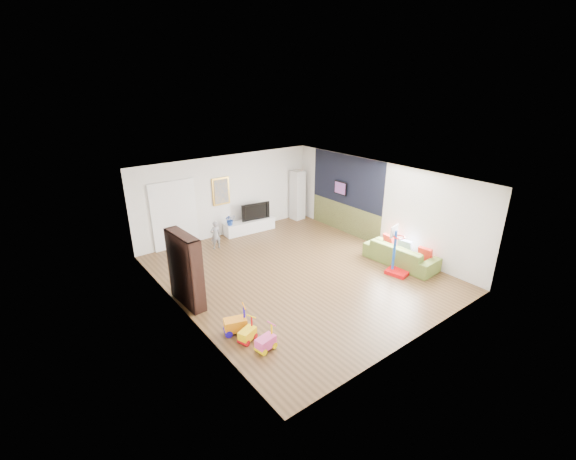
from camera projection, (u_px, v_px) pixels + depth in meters
floor at (297, 273)px, 10.65m from camera, size 6.50×7.50×0.00m
ceiling at (298, 177)px, 9.66m from camera, size 6.50×7.50×0.00m
wall_back at (227, 196)px, 12.92m from camera, size 6.50×0.00×2.70m
wall_front at (419, 283)px, 7.39m from camera, size 6.50×0.00×2.70m
wall_left at (180, 260)px, 8.31m from camera, size 0.00×7.50×2.70m
wall_right at (378, 205)px, 12.00m from camera, size 0.00×7.50×2.70m
navy_accent at (347, 180)px, 12.84m from camera, size 0.01×3.20×1.70m
olive_wainscot at (344, 218)px, 13.33m from camera, size 0.01×3.20×1.00m
doorway at (175, 216)px, 11.93m from camera, size 1.45×0.06×2.10m
painting_back at (221, 191)px, 12.68m from camera, size 0.62×0.06×0.92m
artwork_right at (340, 188)px, 13.06m from camera, size 0.04×0.56×0.46m
media_console at (250, 226)px, 13.44m from camera, size 1.84×0.57×0.42m
tall_cabinet at (297, 195)px, 14.46m from camera, size 0.46×0.46×1.86m
bookshelf at (185, 270)px, 8.92m from camera, size 0.39×1.23×1.77m
sofa at (401, 254)px, 11.06m from camera, size 0.95×2.16×0.62m
basketball_hoop at (400, 251)px, 10.34m from camera, size 0.58×0.66×1.38m
ride_on_yellow at (247, 330)px, 7.80m from camera, size 0.44×0.36×0.50m
ride_on_orange at (235, 320)px, 8.03m from camera, size 0.53×0.42×0.62m
ride_on_pink at (266, 338)px, 7.54m from camera, size 0.44×0.31×0.53m
child at (215, 235)px, 12.03m from camera, size 0.34×0.23×0.91m
tv at (255, 211)px, 13.41m from camera, size 1.05×0.28×0.60m
vase_plant at (230, 220)px, 12.86m from camera, size 0.39×0.36×0.38m
pillow_left at (425, 254)px, 10.65m from camera, size 0.14×0.39×0.38m
pillow_center at (405, 246)px, 11.13m from camera, size 0.17×0.42×0.41m
pillow_right at (389, 240)px, 11.56m from camera, size 0.13×0.36×0.35m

